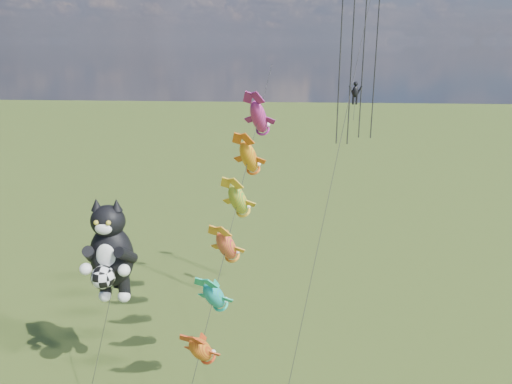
{
  "coord_description": "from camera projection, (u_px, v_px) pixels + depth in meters",
  "views": [
    {
      "loc": [
        12.39,
        -21.7,
        19.79
      ],
      "look_at": [
        10.21,
        8.28,
        10.71
      ],
      "focal_mm": 35.0,
      "sensor_mm": 36.0,
      "label": 1
    }
  ],
  "objects": [
    {
      "name": "fish_windsock_rig",
      "position": [
        232.0,
        223.0,
        27.06
      ],
      "size": [
        4.36,
        15.44,
        18.43
      ],
      "rotation": [
        0.0,
        0.0,
        0.06
      ],
      "color": "brown",
      "rests_on": "ground"
    },
    {
      "name": "parafoil_rig",
      "position": [
        355.0,
        75.0,
        29.5
      ],
      "size": [
        6.54,
        16.69,
        23.4
      ],
      "rotation": [
        0.0,
        0.0,
        -0.25
      ],
      "color": "brown",
      "rests_on": "ground"
    },
    {
      "name": "cat_kite_rig",
      "position": [
        110.0,
        251.0,
        27.76
      ],
      "size": [
        3.05,
        4.33,
        11.65
      ],
      "rotation": [
        0.0,
        0.0,
        -0.39
      ],
      "color": "brown",
      "rests_on": "ground"
    }
  ]
}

